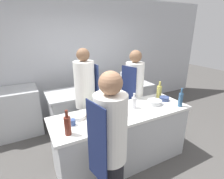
% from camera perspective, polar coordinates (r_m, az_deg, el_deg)
% --- Properties ---
extents(ground_plane, '(16.00, 16.00, 0.00)m').
position_cam_1_polar(ground_plane, '(3.16, 3.21, -22.07)').
color(ground_plane, '#4C4947').
extents(wall_back, '(8.00, 0.06, 2.80)m').
position_cam_1_polar(wall_back, '(4.38, -11.15, 9.99)').
color(wall_back, silver).
rests_on(wall_back, ground_plane).
extents(prep_counter, '(2.15, 0.73, 0.90)m').
position_cam_1_polar(prep_counter, '(2.88, 3.39, -15.33)').
color(prep_counter, '#B7BABC').
rests_on(prep_counter, ground_plane).
extents(pass_counter, '(2.28, 0.74, 0.90)m').
position_cam_1_polar(pass_counter, '(3.87, -3.06, -5.65)').
color(pass_counter, '#B7BABC').
rests_on(pass_counter, ground_plane).
extents(oven_range, '(0.82, 0.69, 0.95)m').
position_cam_1_polar(oven_range, '(4.08, -28.25, -6.36)').
color(oven_range, '#B7BABC').
rests_on(oven_range, ground_plane).
extents(chef_at_prep_near, '(0.37, 0.35, 1.74)m').
position_cam_1_polar(chef_at_prep_near, '(1.91, -0.49, -19.73)').
color(chef_at_prep_near, black).
rests_on(chef_at_prep_near, ground_plane).
extents(chef_at_stove, '(0.37, 0.35, 1.81)m').
position_cam_1_polar(chef_at_stove, '(3.00, -8.57, -3.92)').
color(chef_at_stove, black).
rests_on(chef_at_stove, ground_plane).
extents(chef_at_pass_far, '(0.39, 0.38, 1.73)m').
position_cam_1_polar(chef_at_pass_far, '(3.33, 7.10, -2.10)').
color(chef_at_pass_far, black).
rests_on(chef_at_pass_far, ground_plane).
extents(bottle_olive_oil, '(0.09, 0.09, 0.30)m').
position_cam_1_polar(bottle_olive_oil, '(3.24, 15.14, -0.60)').
color(bottle_olive_oil, '#B2A84C').
rests_on(bottle_olive_oil, prep_counter).
extents(bottle_vinegar, '(0.07, 0.07, 0.21)m').
position_cam_1_polar(bottle_vinegar, '(2.28, -6.49, -9.85)').
color(bottle_vinegar, black).
rests_on(bottle_vinegar, prep_counter).
extents(bottle_wine, '(0.08, 0.08, 0.32)m').
position_cam_1_polar(bottle_wine, '(2.14, -14.29, -11.20)').
color(bottle_wine, '#5B2319').
rests_on(bottle_wine, prep_counter).
extents(bottle_cooking_oil, '(0.07, 0.07, 0.31)m').
position_cam_1_polar(bottle_cooking_oil, '(2.99, 21.51, -2.98)').
color(bottle_cooking_oil, '#2D5175').
rests_on(bottle_cooking_oil, prep_counter).
extents(bottle_sauce, '(0.08, 0.08, 0.24)m').
position_cam_1_polar(bottle_sauce, '(2.76, 7.20, -4.11)').
color(bottle_sauce, silver).
rests_on(bottle_sauce, prep_counter).
extents(bottle_water, '(0.07, 0.07, 0.29)m').
position_cam_1_polar(bottle_water, '(2.67, -4.74, -4.42)').
color(bottle_water, '#19471E').
rests_on(bottle_water, prep_counter).
extents(bowl_mixing_large, '(0.24, 0.24, 0.07)m').
position_cam_1_polar(bowl_mixing_large, '(2.98, 13.68, -4.01)').
color(bowl_mixing_large, '#B7BABC').
rests_on(bowl_mixing_large, prep_counter).
extents(bowl_prep_small, '(0.21, 0.21, 0.05)m').
position_cam_1_polar(bowl_prep_small, '(2.51, -10.96, -8.67)').
color(bowl_prep_small, white).
rests_on(bowl_prep_small, prep_counter).
extents(bowl_ceramic_blue, '(0.22, 0.22, 0.08)m').
position_cam_1_polar(bowl_ceramic_blue, '(2.55, 2.06, -7.44)').
color(bowl_ceramic_blue, white).
rests_on(bowl_ceramic_blue, prep_counter).
extents(bowl_wooden_salad, '(0.16, 0.16, 0.07)m').
position_cam_1_polar(bowl_wooden_salad, '(3.17, 16.71, -2.87)').
color(bowl_wooden_salad, navy).
rests_on(bowl_wooden_salad, prep_counter).
extents(cup, '(0.08, 0.08, 0.08)m').
position_cam_1_polar(cup, '(2.36, -12.81, -10.40)').
color(cup, '#33477F').
rests_on(cup, prep_counter).
extents(cutting_board, '(0.31, 0.26, 0.01)m').
position_cam_1_polar(cutting_board, '(2.52, -4.51, -8.71)').
color(cutting_board, tan).
rests_on(cutting_board, prep_counter).
extents(stockpot, '(0.23, 0.23, 0.23)m').
position_cam_1_polar(stockpot, '(4.08, 4.28, 4.09)').
color(stockpot, '#B7BABC').
rests_on(stockpot, pass_counter).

